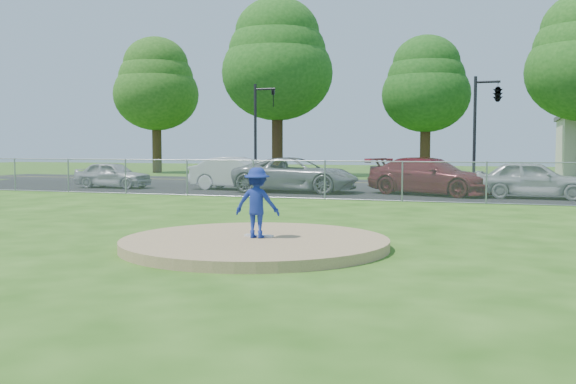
{
  "coord_description": "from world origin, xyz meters",
  "views": [
    {
      "loc": [
        4.88,
        -11.89,
        2.03
      ],
      "look_at": [
        0.0,
        2.0,
        1.0
      ],
      "focal_mm": 40.0,
      "sensor_mm": 36.0,
      "label": 1
    }
  ],
  "objects_px": {
    "tree_far_left": "(156,84)",
    "pitcher": "(257,203)",
    "traffic_cone": "(258,185)",
    "parked_car_darkred": "(430,176)",
    "traffic_signal_left": "(259,124)",
    "tree_left": "(277,59)",
    "tree_center": "(426,84)",
    "parked_car_silver": "(113,175)",
    "parked_car_white": "(239,173)",
    "traffic_signal_center": "(495,96)",
    "parked_car_gray": "(296,175)",
    "parked_car_pearl": "(533,179)"
  },
  "relations": [
    {
      "from": "parked_car_darkred",
      "to": "tree_left",
      "type": "bearing_deg",
      "value": 59.49
    },
    {
      "from": "parked_car_gray",
      "to": "parked_car_darkred",
      "type": "relative_size",
      "value": 1.03
    },
    {
      "from": "tree_far_left",
      "to": "tree_center",
      "type": "bearing_deg",
      "value": 2.73
    },
    {
      "from": "pitcher",
      "to": "traffic_signal_left",
      "type": "bearing_deg",
      "value": -72.45
    },
    {
      "from": "parked_car_white",
      "to": "parked_car_darkred",
      "type": "relative_size",
      "value": 0.86
    },
    {
      "from": "tree_center",
      "to": "parked_car_gray",
      "type": "bearing_deg",
      "value": -100.14
    },
    {
      "from": "tree_left",
      "to": "tree_center",
      "type": "distance_m",
      "value": 10.59
    },
    {
      "from": "traffic_signal_center",
      "to": "traffic_cone",
      "type": "height_order",
      "value": "traffic_signal_center"
    },
    {
      "from": "pitcher",
      "to": "tree_far_left",
      "type": "bearing_deg",
      "value": -60.5
    },
    {
      "from": "tree_far_left",
      "to": "pitcher",
      "type": "bearing_deg",
      "value": -56.24
    },
    {
      "from": "parked_car_silver",
      "to": "parked_car_pearl",
      "type": "bearing_deg",
      "value": -91.26
    },
    {
      "from": "pitcher",
      "to": "parked_car_silver",
      "type": "xyz_separation_m",
      "value": [
        -13.97,
        15.27,
        -0.25
      ]
    },
    {
      "from": "parked_car_silver",
      "to": "parked_car_gray",
      "type": "bearing_deg",
      "value": -90.42
    },
    {
      "from": "parked_car_gray",
      "to": "parked_car_pearl",
      "type": "xyz_separation_m",
      "value": [
        9.96,
        -0.2,
        -0.03
      ]
    },
    {
      "from": "tree_center",
      "to": "parked_car_pearl",
      "type": "xyz_separation_m",
      "value": [
        6.63,
        -18.79,
        -5.71
      ]
    },
    {
      "from": "parked_car_gray",
      "to": "parked_car_pearl",
      "type": "height_order",
      "value": "parked_car_gray"
    },
    {
      "from": "traffic_signal_center",
      "to": "parked_car_pearl",
      "type": "relative_size",
      "value": 1.27
    },
    {
      "from": "tree_center",
      "to": "pitcher",
      "type": "bearing_deg",
      "value": -88.27
    },
    {
      "from": "traffic_signal_center",
      "to": "parked_car_white",
      "type": "bearing_deg",
      "value": -152.47
    },
    {
      "from": "parked_car_white",
      "to": "parked_car_darkred",
      "type": "height_order",
      "value": "parked_car_darkred"
    },
    {
      "from": "tree_far_left",
      "to": "tree_left",
      "type": "distance_m",
      "value": 11.24
    },
    {
      "from": "traffic_cone",
      "to": "parked_car_gray",
      "type": "height_order",
      "value": "parked_car_gray"
    },
    {
      "from": "traffic_cone",
      "to": "parked_car_pearl",
      "type": "xyz_separation_m",
      "value": [
        11.41,
        0.75,
        0.39
      ]
    },
    {
      "from": "tree_center",
      "to": "traffic_cone",
      "type": "distance_m",
      "value": 21.02
    },
    {
      "from": "parked_car_silver",
      "to": "parked_car_darkred",
      "type": "distance_m",
      "value": 15.53
    },
    {
      "from": "parked_car_white",
      "to": "parked_car_darkred",
      "type": "bearing_deg",
      "value": -89.71
    },
    {
      "from": "traffic_cone",
      "to": "parked_car_silver",
      "type": "xyz_separation_m",
      "value": [
        -8.17,
        0.86,
        0.3
      ]
    },
    {
      "from": "tree_left",
      "to": "traffic_cone",
      "type": "relative_size",
      "value": 17.45
    },
    {
      "from": "parked_car_gray",
      "to": "tree_left",
      "type": "bearing_deg",
      "value": 22.69
    },
    {
      "from": "traffic_cone",
      "to": "parked_car_darkred",
      "type": "height_order",
      "value": "parked_car_darkred"
    },
    {
      "from": "pitcher",
      "to": "parked_car_white",
      "type": "relative_size",
      "value": 0.3
    },
    {
      "from": "traffic_cone",
      "to": "parked_car_pearl",
      "type": "height_order",
      "value": "parked_car_pearl"
    },
    {
      "from": "tree_left",
      "to": "tree_center",
      "type": "xyz_separation_m",
      "value": [
        10.0,
        3.0,
        -1.77
      ]
    },
    {
      "from": "traffic_signal_left",
      "to": "pitcher",
      "type": "distance_m",
      "value": 23.77
    },
    {
      "from": "pitcher",
      "to": "traffic_signal_center",
      "type": "bearing_deg",
      "value": -104.45
    },
    {
      "from": "tree_left",
      "to": "parked_car_pearl",
      "type": "xyz_separation_m",
      "value": [
        16.63,
        -15.79,
        -7.48
      ]
    },
    {
      "from": "traffic_signal_left",
      "to": "traffic_signal_center",
      "type": "relative_size",
      "value": 1.0
    },
    {
      "from": "parked_car_darkred",
      "to": "tree_far_left",
      "type": "bearing_deg",
      "value": 73.79
    },
    {
      "from": "tree_center",
      "to": "traffic_signal_left",
      "type": "xyz_separation_m",
      "value": [
        -7.76,
        -12.0,
        -3.11
      ]
    },
    {
      "from": "traffic_signal_left",
      "to": "parked_car_silver",
      "type": "bearing_deg",
      "value": -127.79
    },
    {
      "from": "tree_left",
      "to": "traffic_signal_left",
      "type": "relative_size",
      "value": 2.24
    },
    {
      "from": "traffic_signal_center",
      "to": "parked_car_silver",
      "type": "relative_size",
      "value": 1.45
    },
    {
      "from": "traffic_signal_left",
      "to": "traffic_cone",
      "type": "bearing_deg",
      "value": -68.37
    },
    {
      "from": "tree_far_left",
      "to": "parked_car_silver",
      "type": "distance_m",
      "value": 20.46
    },
    {
      "from": "parked_car_darkred",
      "to": "parked_car_white",
      "type": "bearing_deg",
      "value": 107.79
    },
    {
      "from": "tree_far_left",
      "to": "traffic_signal_center",
      "type": "bearing_deg",
      "value": -22.96
    },
    {
      "from": "tree_left",
      "to": "tree_center",
      "type": "bearing_deg",
      "value": 16.7
    },
    {
      "from": "parked_car_silver",
      "to": "traffic_signal_center",
      "type": "bearing_deg",
      "value": -70.48
    },
    {
      "from": "parked_car_white",
      "to": "parked_car_gray",
      "type": "xyz_separation_m",
      "value": [
        3.08,
        -0.67,
        0.0
      ]
    },
    {
      "from": "traffic_cone",
      "to": "pitcher",
      "type": "bearing_deg",
      "value": -68.08
    }
  ]
}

